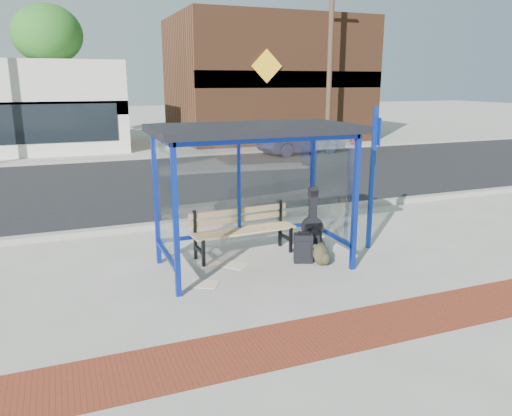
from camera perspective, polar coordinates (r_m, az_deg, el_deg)
name	(u,v)px	position (r m, az deg, el deg)	size (l,w,h in m)	color
ground	(254,266)	(8.70, -0.22, -6.62)	(120.00, 120.00, 0.00)	#B2ADA0
brick_paver_strip	(329,334)	(6.56, 8.35, -14.06)	(60.00, 1.00, 0.01)	maroon
curb_near	(207,220)	(11.29, -5.59, -1.42)	(60.00, 0.25, 0.12)	gray
street_asphalt	(162,182)	(16.15, -10.64, 2.95)	(60.00, 10.00, 0.00)	black
curb_far	(138,158)	(21.10, -13.37, 5.59)	(60.00, 0.25, 0.12)	gray
far_sidewalk	(131,153)	(22.97, -14.07, 6.09)	(60.00, 4.00, 0.01)	#B2ADA0
bus_shelter	(252,146)	(8.25, -0.42, 7.10)	(3.30, 1.80, 2.42)	#0E269B
storefront_brown	(267,80)	(28.27, 1.26, 14.46)	(10.00, 7.08, 6.40)	#59331E
tree_mid	(47,35)	(29.66, -22.74, 17.76)	(3.60, 3.60, 7.03)	#4C3826
tree_right	(311,43)	(33.45, 6.31, 18.21)	(3.60, 3.60, 7.03)	#4C3826
utility_pole_east	(330,59)	(24.16, 8.45, 16.51)	(1.60, 0.24, 8.00)	#4C3826
bench	(242,228)	(9.08, -1.56, -2.27)	(1.96, 0.60, 0.91)	black
guitar_bag	(312,234)	(8.95, 6.43, -2.98)	(0.47, 0.20, 1.26)	black
suitcase	(303,248)	(8.81, 5.42, -4.59)	(0.38, 0.31, 0.57)	black
backpack	(322,255)	(8.74, 7.53, -5.37)	(0.38, 0.36, 0.39)	#2D2B19
sign_post	(373,171)	(9.50, 13.22, 4.18)	(0.15, 0.33, 2.66)	navy
newspaper_a	(235,265)	(8.72, -2.45, -6.55)	(0.43, 0.34, 0.01)	white
newspaper_b	(204,284)	(7.98, -5.95, -8.64)	(0.43, 0.34, 0.01)	white
newspaper_c	(207,263)	(8.83, -5.59, -6.33)	(0.40, 0.31, 0.01)	white
parked_car	(302,139)	(22.15, 5.29, 7.81)	(1.34, 3.84, 1.27)	#1A204A
fire_hydrant	(353,139)	(25.15, 11.01, 7.75)	(0.30, 0.20, 0.66)	red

